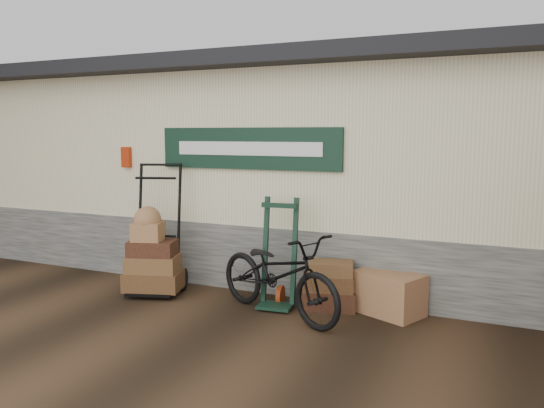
# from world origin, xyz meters

# --- Properties ---
(ground) EXTENTS (80.00, 80.00, 0.00)m
(ground) POSITION_xyz_m (0.00, 0.00, 0.00)
(ground) COLOR black
(ground) RESTS_ON ground
(station_building) EXTENTS (14.40, 4.10, 3.20)m
(station_building) POSITION_xyz_m (-0.01, 2.74, 1.61)
(station_building) COLOR #4C4C47
(station_building) RESTS_ON ground
(porter_trolley) EXTENTS (1.05, 0.90, 1.78)m
(porter_trolley) POSITION_xyz_m (-1.45, 0.50, 0.89)
(porter_trolley) COLOR black
(porter_trolley) RESTS_ON ground
(green_barrow) EXTENTS (0.53, 0.46, 1.36)m
(green_barrow) POSITION_xyz_m (0.32, 0.56, 0.68)
(green_barrow) COLOR black
(green_barrow) RESTS_ON ground
(suitcase_stack) EXTENTS (0.76, 0.58, 0.60)m
(suitcase_stack) POSITION_xyz_m (0.91, 0.75, 0.30)
(suitcase_stack) COLOR #381711
(suitcase_stack) RESTS_ON ground
(wicker_hamper) EXTENTS (0.91, 0.77, 0.50)m
(wicker_hamper) POSITION_xyz_m (1.63, 0.85, 0.25)
(wicker_hamper) COLOR olive
(wicker_hamper) RESTS_ON ground
(bicycle) EXTENTS (1.40, 2.06, 1.13)m
(bicycle) POSITION_xyz_m (0.45, 0.25, 0.57)
(bicycle) COLOR black
(bicycle) RESTS_ON ground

